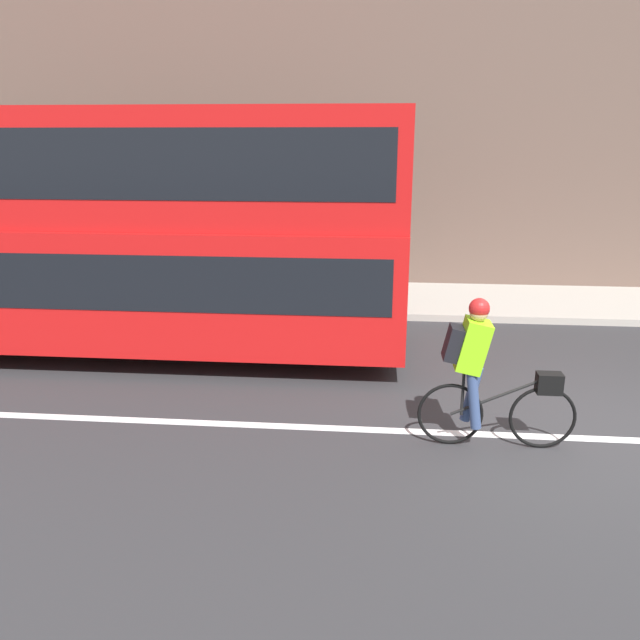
{
  "coord_description": "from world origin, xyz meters",
  "views": [
    {
      "loc": [
        -2.67,
        -6.62,
        3.21
      ],
      "look_at": [
        -3.35,
        0.85,
        1.0
      ],
      "focal_mm": 35.0,
      "sensor_mm": 36.0,
      "label": 1
    }
  ],
  "objects": [
    {
      "name": "bus",
      "position": [
        -7.06,
        2.37,
        2.0
      ],
      "size": [
        9.62,
        2.55,
        3.59
      ],
      "color": "black",
      "rests_on": "ground_plane"
    },
    {
      "name": "road_center_line",
      "position": [
        0.0,
        -0.14,
        0.0
      ],
      "size": [
        50.0,
        0.14,
        0.01
      ],
      "primitive_type": "cube",
      "color": "silver",
      "rests_on": "ground_plane"
    },
    {
      "name": "ground_plane",
      "position": [
        0.0,
        0.0,
        0.0
      ],
      "size": [
        80.0,
        80.0,
        0.0
      ],
      "primitive_type": "plane",
      "color": "#2D2D30"
    },
    {
      "name": "sidewalk_curb",
      "position": [
        0.0,
        5.61,
        0.06
      ],
      "size": [
        60.0,
        2.6,
        0.13
      ],
      "color": "#A8A399",
      "rests_on": "ground_plane"
    },
    {
      "name": "building_facade",
      "position": [
        0.0,
        7.06,
        4.78
      ],
      "size": [
        60.0,
        0.3,
        9.56
      ],
      "color": "brown",
      "rests_on": "ground_plane"
    },
    {
      "name": "trash_bin",
      "position": [
        -7.41,
        5.48,
        0.62
      ],
      "size": [
        0.5,
        0.5,
        0.98
      ],
      "color": "#194C23",
      "rests_on": "sidewalk_curb"
    },
    {
      "name": "cyclist_on_bike",
      "position": [
        -1.53,
        -0.4,
        0.88
      ],
      "size": [
        1.67,
        0.32,
        1.64
      ],
      "color": "black",
      "rests_on": "ground_plane"
    }
  ]
}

